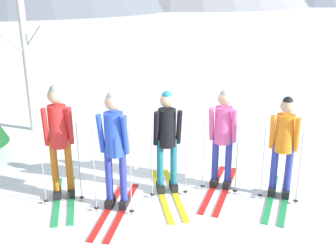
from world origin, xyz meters
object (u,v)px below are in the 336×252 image
at_px(skier_in_orange, 284,142).
at_px(birch_tree_slender, 25,48).
at_px(skier_in_pink, 223,134).
at_px(skier_in_red, 59,137).
at_px(skier_in_blue, 115,144).
at_px(skier_in_black, 167,137).

distance_m(skier_in_orange, birch_tree_slender, 5.98).
bearing_deg(skier_in_pink, skier_in_red, -177.98).
height_order(skier_in_blue, skier_in_orange, skier_in_blue).
bearing_deg(skier_in_orange, skier_in_red, 174.58).
bearing_deg(skier_in_orange, skier_in_pink, 154.08).
xyz_separation_m(skier_in_black, skier_in_orange, (1.78, -0.36, -0.03)).
distance_m(skier_in_black, skier_in_orange, 1.81).
bearing_deg(skier_in_blue, birch_tree_slender, 117.73).
bearing_deg(skier_in_blue, skier_in_black, 27.62).
bearing_deg(skier_in_black, skier_in_orange, -11.47).
bearing_deg(skier_in_black, birch_tree_slender, 129.72).
xyz_separation_m(skier_in_red, skier_in_blue, (0.85, -0.39, 0.01)).
distance_m(skier_in_blue, skier_in_black, 0.91).
bearing_deg(birch_tree_slender, skier_in_pink, -41.69).
xyz_separation_m(skier_in_red, skier_in_pink, (2.57, 0.09, -0.09)).
relative_size(skier_in_blue, skier_in_orange, 1.10).
bearing_deg(skier_in_red, skier_in_black, 1.22).
relative_size(skier_in_blue, skier_in_pink, 1.05).
distance_m(skier_in_red, skier_in_orange, 3.45).
bearing_deg(skier_in_red, skier_in_pink, 2.02).
relative_size(skier_in_pink, birch_tree_slender, 0.45).
relative_size(skier_in_black, skier_in_orange, 1.10).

